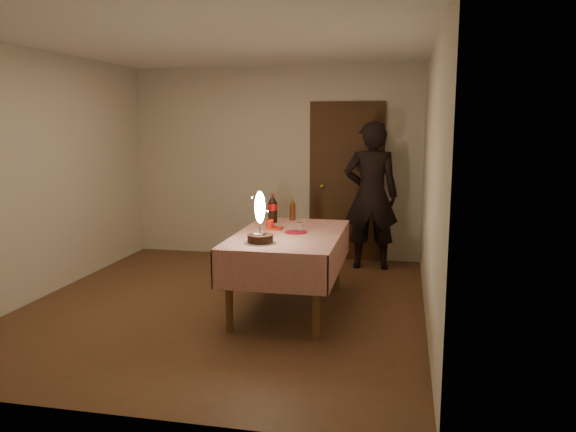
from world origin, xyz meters
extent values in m
cube|color=brown|center=(0.00, 0.00, 0.00)|extent=(4.00, 4.50, 0.01)
cube|color=beige|center=(0.00, 2.25, 1.30)|extent=(4.00, 0.04, 2.60)
cube|color=beige|center=(0.00, -2.25, 1.30)|extent=(4.00, 0.04, 2.60)
cube|color=beige|center=(-2.00, 0.00, 1.30)|extent=(0.04, 4.50, 2.60)
cube|color=beige|center=(2.00, 0.00, 1.30)|extent=(0.04, 4.50, 2.60)
cube|color=silver|center=(0.00, 0.00, 2.60)|extent=(4.00, 4.50, 0.04)
cube|color=#472814|center=(1.00, 2.22, 1.02)|extent=(0.85, 0.05, 2.05)
sphere|color=#B28C33|center=(0.68, 2.17, 1.00)|extent=(0.06, 0.06, 0.06)
cube|color=brown|center=(0.66, 0.03, 0.74)|extent=(0.90, 1.60, 0.04)
cylinder|color=brown|center=(0.27, -0.71, 0.36)|extent=(0.07, 0.07, 0.72)
cylinder|color=brown|center=(1.05, -0.71, 0.36)|extent=(0.07, 0.07, 0.72)
cylinder|color=brown|center=(0.27, 0.77, 0.36)|extent=(0.07, 0.07, 0.72)
cylinder|color=brown|center=(1.05, 0.77, 0.36)|extent=(0.07, 0.07, 0.72)
cube|color=silver|center=(0.66, 0.03, 0.77)|extent=(1.02, 1.72, 0.01)
cube|color=silver|center=(0.66, -0.82, 0.59)|extent=(1.02, 0.01, 0.34)
cube|color=silver|center=(0.66, 0.89, 0.59)|extent=(1.02, 0.01, 0.34)
cube|color=silver|center=(0.16, 0.03, 0.59)|extent=(0.01, 1.72, 0.34)
cube|color=silver|center=(1.17, 0.03, 0.59)|extent=(0.01, 1.72, 0.34)
cylinder|color=white|center=(0.50, -0.47, 0.77)|extent=(0.29, 0.29, 0.01)
cylinder|color=black|center=(0.50, -0.47, 0.81)|extent=(0.23, 0.23, 0.07)
cylinder|color=white|center=(0.48, -0.46, 0.85)|extent=(0.07, 0.07, 0.00)
sphere|color=red|center=(0.54, -0.48, 0.86)|extent=(0.02, 0.02, 0.02)
cube|color=#19721E|center=(0.55, -0.49, 0.85)|extent=(0.02, 0.01, 0.00)
cube|color=#19721E|center=(0.53, -0.50, 0.85)|extent=(0.01, 0.02, 0.00)
cylinder|color=#262628|center=(0.50, -0.47, 0.91)|extent=(0.01, 0.01, 0.12)
ellipsoid|color=#FFF2BF|center=(0.50, -0.47, 1.10)|extent=(0.09, 0.09, 0.29)
sphere|color=white|center=(0.50, -0.47, 0.99)|extent=(0.04, 0.04, 0.04)
cylinder|color=#A80B26|center=(0.73, 0.08, 0.78)|extent=(0.22, 0.22, 0.01)
cylinder|color=#AB1B0B|center=(0.43, 0.19, 0.82)|extent=(0.08, 0.08, 0.10)
cylinder|color=white|center=(0.75, 0.14, 0.82)|extent=(0.07, 0.07, 0.09)
cube|color=#A82813|center=(0.48, 0.20, 0.78)|extent=(0.15, 0.15, 0.02)
cylinder|color=black|center=(0.37, 0.59, 0.88)|extent=(0.10, 0.10, 0.22)
cylinder|color=red|center=(0.37, 0.59, 0.94)|extent=(0.10, 0.10, 0.07)
cone|color=black|center=(0.37, 0.59, 1.03)|extent=(0.10, 0.10, 0.08)
cylinder|color=red|center=(0.37, 0.59, 1.08)|extent=(0.03, 0.03, 0.02)
cylinder|color=#51240E|center=(0.55, 0.77, 0.86)|extent=(0.06, 0.06, 0.18)
cone|color=#51240E|center=(0.55, 0.77, 0.98)|extent=(0.06, 0.06, 0.06)
cylinder|color=olive|center=(0.55, 0.77, 1.02)|extent=(0.02, 0.02, 0.02)
imported|color=black|center=(1.35, 1.82, 0.94)|extent=(0.71, 0.50, 1.87)
cube|color=black|center=(1.35, 1.95, 1.60)|extent=(0.14, 0.10, 0.10)
cylinder|color=black|center=(1.34, 2.03, 1.60)|extent=(0.08, 0.09, 0.08)
camera|label=1|loc=(1.76, -5.28, 1.84)|focal=35.00mm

